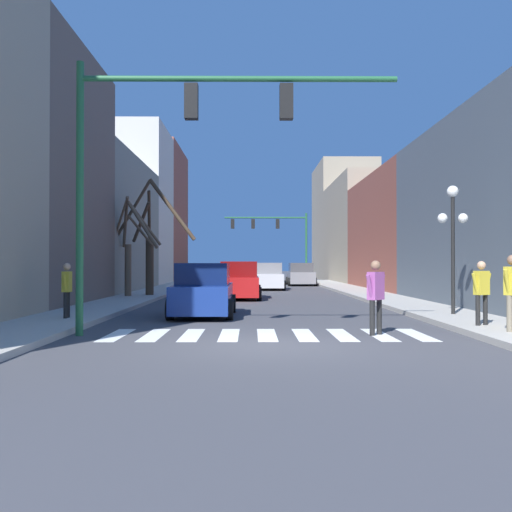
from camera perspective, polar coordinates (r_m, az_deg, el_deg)
The scene contains 17 objects.
ground_plane at distance 12.59m, azimuth 1.27°, elevation -8.55°, with size 240.00×240.00×0.00m, color #424247.
building_row_left at distance 36.16m, azimuth -16.06°, elevation 5.81°, with size 6.00×56.56×13.26m.
building_row_right at distance 44.79m, azimuth 13.02°, elevation 2.98°, with size 6.00×66.66×12.76m.
crosswalk_stripes at distance 14.47m, azimuth 1.04°, elevation -7.52°, with size 7.65×2.60×0.01m.
traffic_signal_near at distance 14.70m, azimuth -7.90°, elevation 11.34°, with size 7.67×0.28×6.54m.
traffic_signal_far at distance 52.58m, azimuth 1.86°, elevation 2.41°, with size 7.28×0.28×6.14m.
street_lamp_right_corner at distance 19.58m, azimuth 18.24°, elevation 3.04°, with size 0.95×0.36×3.99m.
car_parked_left_far at distance 46.89m, azimuth 4.29°, elevation -1.81°, with size 2.18×4.50×1.76m.
car_parked_right_mid at distance 39.27m, azimuth 1.14°, elevation -2.03°, with size 2.15×4.66×1.76m.
car_parked_left_mid at distance 19.61m, azimuth -5.03°, elevation -3.38°, with size 2.03×4.47×1.73m.
car_parked_right_near at distance 28.95m, azimuth -1.61°, elevation -2.45°, with size 2.11×4.67×1.81m.
pedestrian_crossing_street at distance 18.05m, azimuth -17.57°, elevation -2.69°, with size 0.22×0.68×1.58m.
pedestrian_on_left_sidewalk at distance 16.22m, azimuth 20.68°, elevation -2.80°, with size 0.65×0.42×1.63m.
pedestrian_near_right_corner at distance 15.04m, azimuth 23.23°, elevation -2.65°, with size 0.64×0.56×1.77m.
pedestrian_on_right_sidewalk at distance 14.64m, azimuth 11.33°, elevation -3.28°, with size 0.60×0.61×1.79m.
street_tree_left_mid at distance 30.52m, azimuth -9.96°, elevation 1.27°, with size 4.25×2.73×5.83m.
street_tree_right_mid at distance 29.73m, azimuth -11.78°, elevation 0.88°, with size 2.70×2.47×4.86m.
Camera 1 is at (-0.37, -12.47, 1.72)m, focal length 42.00 mm.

